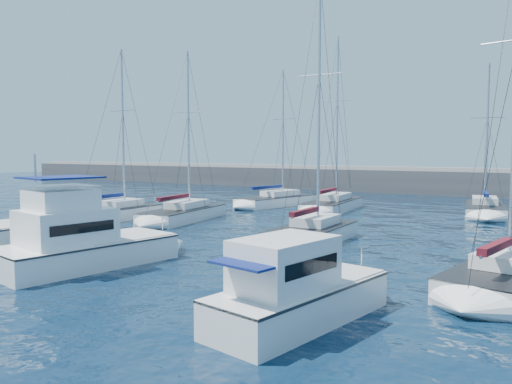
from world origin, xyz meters
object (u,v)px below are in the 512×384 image
Objects in this scene: sailboat_back_a at (277,201)px; sailboat_back_b at (333,205)px; sailboat_mid_a at (118,212)px; sailboat_mid_e at (504,278)px; sailboat_back_c at (485,209)px; motor_yacht_stbd_inner at (79,243)px; motor_yacht_stbd_outer at (295,294)px; sailboat_mid_b at (184,214)px; sailboat_mid_d at (313,233)px.

sailboat_back_b is (6.44, -0.50, 0.02)m from sailboat_back_a.
sailboat_mid_e is (29.06, -6.17, 0.03)m from sailboat_mid_a.
motor_yacht_stbd_inner is at bearing -122.22° from sailboat_back_c.
sailboat_mid_e is at bearing -58.79° from sailboat_back_b.
motor_yacht_stbd_inner is 0.64× the size of sailboat_back_c.
motor_yacht_stbd_outer is 0.51× the size of sailboat_back_a.
sailboat_back_a is (-6.49, 28.35, -0.63)m from motor_yacht_stbd_inner.
sailboat_mid_b reaches higher than motor_yacht_stbd_inner.
sailboat_back_b reaches higher than sailboat_back_c.
sailboat_mid_d is (-6.23, 13.25, -0.40)m from motor_yacht_stbd_outer.
sailboat_mid_b is at bearing 148.45° from motor_yacht_stbd_outer.
motor_yacht_stbd_outer is 31.45m from sailboat_back_b.
sailboat_back_b is at bearing -173.35° from sailboat_back_c.
sailboat_back_a is at bearing 123.78° from sailboat_mid_d.
sailboat_back_b is at bearing 51.17° from sailboat_mid_b.
motor_yacht_stbd_outer is 9.01m from sailboat_mid_e.
sailboat_mid_b is 13.45m from sailboat_back_a.
sailboat_back_c is at bearing 68.31° from sailboat_mid_d.
sailboat_back_b reaches higher than sailboat_mid_e.
sailboat_mid_e reaches higher than sailboat_back_a.
motor_yacht_stbd_inner is 12.26m from motor_yacht_stbd_outer.
sailboat_back_c is (0.12, 32.90, -0.44)m from motor_yacht_stbd_outer.
sailboat_mid_a reaches higher than sailboat_mid_b.
sailboat_back_a reaches higher than motor_yacht_stbd_inner.
sailboat_back_c is (19.25, 16.89, -0.00)m from sailboat_mid_b.
sailboat_mid_a is 16.67m from sailboat_back_a.
sailboat_back_a is (-18.70, 29.46, -0.44)m from motor_yacht_stbd_outer.
sailboat_mid_d is 0.98× the size of sailboat_back_b.
motor_yacht_stbd_outer is 0.51× the size of sailboat_mid_a.
sailboat_mid_e reaches higher than sailboat_back_c.
sailboat_mid_d reaches higher than sailboat_back_c.
motor_yacht_stbd_outer is 32.91m from sailboat_back_c.
sailboat_back_c is (6.34, 19.65, -0.04)m from sailboat_mid_d.
sailboat_back_a is (-23.64, 21.93, -0.04)m from sailboat_mid_e.
sailboat_mid_b is 0.85× the size of sailboat_mid_d.
sailboat_mid_e is 32.24m from sailboat_back_a.
sailboat_mid_a reaches higher than sailboat_back_c.
sailboat_mid_b is at bearing 164.11° from sailboat_mid_d.
sailboat_back_c is at bearing 108.98° from sailboat_mid_e.
motor_yacht_stbd_inner is 0.61× the size of sailboat_mid_a.
motor_yacht_stbd_outer is at bearing 2.68° from motor_yacht_stbd_inner.
sailboat_mid_a is at bearing -135.40° from sailboat_back_b.
motor_yacht_stbd_outer is 24.96m from sailboat_mid_b.
sailboat_mid_a is at bearing 176.24° from sailboat_mid_e.
sailboat_back_a is (5.42, 15.76, -0.02)m from sailboat_mid_a.
sailboat_mid_a is 1.05× the size of sailboat_back_c.
sailboat_mid_e reaches higher than sailboat_mid_b.
sailboat_mid_b is at bearing -149.78° from sailboat_back_c.
sailboat_back_c is (24.24, 19.21, -0.02)m from sailboat_mid_a.
sailboat_mid_e is 1.11× the size of sailboat_back_a.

